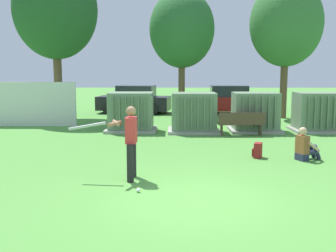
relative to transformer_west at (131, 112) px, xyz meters
name	(u,v)px	position (x,y,z in m)	size (l,w,h in m)	color
ground_plane	(194,200)	(2.16, -9.02, -0.79)	(96.00, 96.00, 0.00)	#51933D
fence_panel	(23,104)	(-5.05, 1.48, 0.21)	(4.80, 0.12, 2.00)	silver
transformer_west	(131,112)	(0.00, 0.00, 0.00)	(2.10, 1.70, 1.62)	#9E9B93
transformer_mid_west	(194,113)	(2.59, -0.20, 0.00)	(2.10, 1.70, 1.62)	#9E9B93
transformer_mid_east	(255,113)	(5.15, -0.01, 0.00)	(2.10, 1.70, 1.62)	#9E9B93
transformer_east	(318,113)	(7.76, 0.02, 0.00)	(2.10, 1.70, 1.62)	#9E9B93
park_bench	(242,122)	(4.42, -1.10, -0.25)	(1.81, 0.44, 0.92)	#4C3828
batter	(129,139)	(0.71, -7.48, 0.19)	(1.61, 0.72, 1.74)	black
sports_ball	(138,190)	(1.00, -8.52, -0.74)	(0.09, 0.09, 0.09)	white
seated_spectator	(305,147)	(5.52, -5.38, -0.41)	(0.79, 0.66, 0.96)	#282D4C
backpack	(258,150)	(4.23, -5.08, -0.57)	(0.34, 0.37, 0.44)	maroon
tree_left	(55,10)	(-4.20, 4.27, 4.76)	(4.23, 4.23, 8.09)	brown
tree_center_left	(182,29)	(2.24, 6.36, 3.97)	(3.63, 3.63, 6.94)	brown
tree_center_right	(286,24)	(7.56, 4.68, 4.08)	(3.72, 3.72, 7.10)	brown
parked_car_leftmost	(134,100)	(-0.51, 7.03, -0.04)	(4.40, 2.37, 1.62)	black
parked_car_left_of_center	(227,100)	(4.92, 7.08, -0.04)	(4.22, 1.96, 1.62)	maroon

